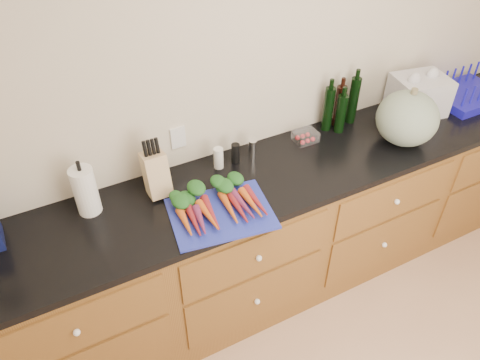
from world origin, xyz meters
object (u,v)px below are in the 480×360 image
squash (407,118)px  carrots (216,203)px  tomato_box (305,136)px  cutting_board (221,213)px  dish_rack (467,93)px  paper_towel (85,191)px  knife_block (156,174)px

squash → carrots: bearing=-179.1°
tomato_box → carrots: bearing=-158.2°
cutting_board → dish_rack: size_ratio=1.08×
paper_towel → carrots: bearing=-26.3°
knife_block → tomato_box: (0.91, 0.03, -0.08)m
carrots → paper_towel: (-0.55, 0.27, 0.09)m
carrots → squash: size_ratio=1.23×
carrots → paper_towel: bearing=153.7°
paper_towel → tomato_box: 1.26m
paper_towel → knife_block: bearing=-3.4°
knife_block → dish_rack: knife_block is taller
cutting_board → dish_rack: dish_rack is taller
squash → dish_rack: (0.72, 0.17, -0.11)m
cutting_board → knife_block: (-0.21, 0.30, 0.11)m
cutting_board → squash: bearing=3.2°
knife_block → dish_rack: bearing=-1.6°
cutting_board → paper_towel: paper_towel is taller
cutting_board → carrots: bearing=90.0°
knife_block → dish_rack: size_ratio=0.50×
paper_towel → squash: bearing=-8.2°
carrots → squash: 1.21m
cutting_board → tomato_box: (0.71, 0.33, 0.02)m
tomato_box → dish_rack: 1.22m
paper_towel → cutting_board: bearing=-30.2°
paper_towel → dish_rack: (2.47, -0.08, -0.08)m
carrots → tomato_box: (0.71, 0.28, -0.01)m
cutting_board → carrots: size_ratio=1.13×
cutting_board → paper_towel: bearing=149.8°
squash → knife_block: 1.43m
squash → tomato_box: 0.58m
paper_towel → dish_rack: bearing=-1.9°
tomato_box → knife_block: bearing=-178.1°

